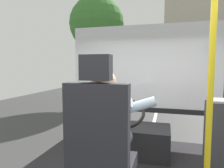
% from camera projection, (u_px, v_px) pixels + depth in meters
% --- Properties ---
extents(ground, '(18.00, 44.00, 0.06)m').
position_uv_depth(ground, '(158.00, 105.00, 10.43)').
color(ground, '#373737').
extents(driver_seat, '(0.48, 0.48, 1.34)m').
position_uv_depth(driver_seat, '(101.00, 154.00, 1.54)').
color(driver_seat, black).
rests_on(driver_seat, bus_floor).
extents(bus_driver, '(0.81, 0.57, 0.76)m').
position_uv_depth(bus_driver, '(106.00, 127.00, 1.64)').
color(bus_driver, '#282833').
rests_on(bus_driver, driver_seat).
extents(steering_console, '(1.10, 1.00, 0.84)m').
position_uv_depth(steering_console, '(130.00, 138.00, 2.83)').
color(steering_console, black).
rests_on(steering_console, bus_floor).
extents(handrail_pole, '(0.04, 0.04, 2.10)m').
position_uv_depth(handrail_pole, '(210.00, 95.00, 1.42)').
color(handrail_pole, yellow).
rests_on(handrail_pole, bus_floor).
extents(fare_box, '(0.26, 0.26, 0.93)m').
position_uv_depth(fare_box, '(219.00, 145.00, 1.98)').
color(fare_box, '#333338').
rests_on(fare_box, bus_floor).
extents(windshield_panel, '(2.50, 0.08, 1.48)m').
position_uv_depth(windshield_panel, '(143.00, 78.00, 3.37)').
color(windshield_panel, silver).
extents(street_tree, '(2.80, 2.80, 5.58)m').
position_uv_depth(street_tree, '(97.00, 25.00, 10.18)').
color(street_tree, '#4C3828').
rests_on(street_tree, ground).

